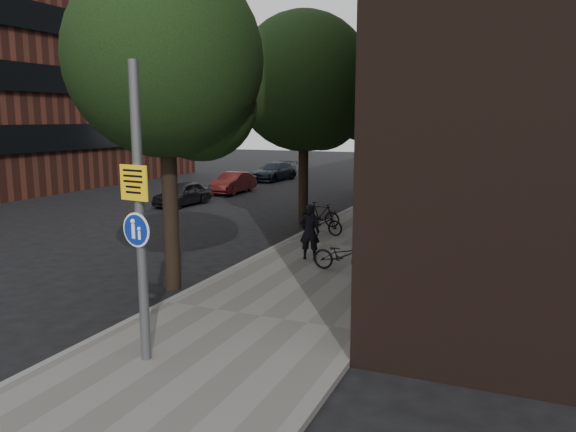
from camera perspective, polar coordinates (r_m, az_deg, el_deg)
The scene contains 15 objects.
ground at distance 8.90m, azimuth -14.12°, elevation -17.07°, with size 120.00×120.00×0.00m, color black.
sidewalk at distance 17.38m, azimuth 6.73°, elevation -3.27°, with size 4.50×60.00×0.12m, color slate.
curb_edge at distance 18.11m, azimuth -0.13°, elevation -2.65°, with size 0.15×60.00×0.13m, color slate.
street_tree_near at distance 13.25m, azimuth -11.73°, elevation 14.51°, with size 4.40×4.40×7.50m.
street_tree_mid at distance 20.82m, azimuth 1.94°, elevation 12.95°, with size 5.00×5.00×7.80m.
street_tree_far at distance 29.39m, azimuth 8.35°, elevation 11.95°, with size 5.00×5.00×7.80m.
signpost at distance 9.06m, azimuth -14.82°, elevation 0.18°, with size 0.55×0.16×4.74m.
pedestrian at distance 15.54m, azimuth 2.20°, elevation -1.61°, with size 0.57×0.37×1.56m, color black.
parked_bike_facade_near at distance 14.48m, azimuth 5.53°, elevation -4.00°, with size 0.54×1.56×0.82m, color black.
parked_bike_facade_far at distance 19.03m, azimuth 13.70°, elevation -0.69°, with size 0.45×1.59×0.95m, color black.
parked_bike_curb_near at distance 18.99m, azimuth 3.46°, elevation -0.64°, with size 0.55×1.58×0.83m, color black.
parked_bike_curb_far at distance 20.36m, azimuth 3.29°, elevation 0.17°, with size 0.42×1.49×0.90m, color black.
parked_car_near at distance 26.52m, azimuth -10.67°, elevation 2.25°, with size 1.31×3.25×1.11m, color black.
parked_car_mid at distance 30.52m, azimuth -5.60°, elevation 3.37°, with size 1.19×3.43×1.13m, color maroon.
parked_car_far at distance 36.76m, azimuth -1.42°, elevation 4.55°, with size 1.65×4.07×1.18m, color #19212D.
Camera 1 is at (4.89, -6.28, 3.99)m, focal length 35.00 mm.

